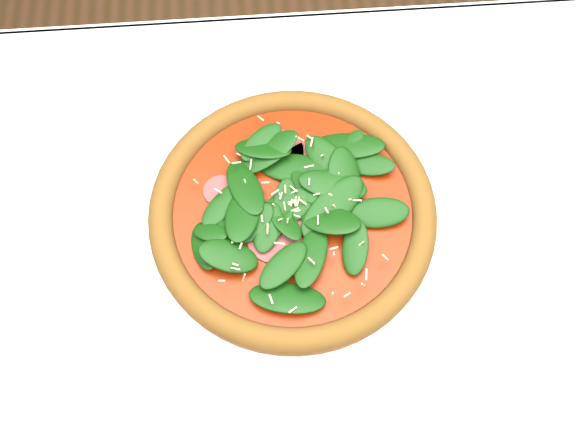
{
  "coord_description": "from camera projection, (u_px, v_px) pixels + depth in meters",
  "views": [
    {
      "loc": [
        -0.07,
        -0.23,
        1.44
      ],
      "look_at": [
        -0.05,
        0.08,
        0.77
      ],
      "focal_mm": 40.0,
      "sensor_mm": 36.0,
      "label": 1
    }
  ],
  "objects": [
    {
      "name": "ground",
      "position": [
        314.0,
        397.0,
        1.4
      ],
      "size": [
        6.0,
        6.0,
        0.0
      ],
      "primitive_type": "plane",
      "color": "brown",
      "rests_on": "ground"
    },
    {
      "name": "dining_table",
      "position": [
        333.0,
        311.0,
        0.82
      ],
      "size": [
        1.21,
        0.81,
        0.75
      ],
      "color": "white",
      "rests_on": "ground"
    },
    {
      "name": "plate",
      "position": [
        292.0,
        218.0,
        0.75
      ],
      "size": [
        0.38,
        0.38,
        0.02
      ],
      "color": "white",
      "rests_on": "dining_table"
    },
    {
      "name": "pizza",
      "position": [
        293.0,
        210.0,
        0.73
      ],
      "size": [
        0.38,
        0.38,
        0.04
      ],
      "rotation": [
        0.0,
        0.0,
        -0.16
      ],
      "color": "#905822",
      "rests_on": "plate"
    },
    {
      "name": "fork",
      "position": [
        180.0,
        427.0,
        0.65
      ],
      "size": [
        0.03,
        0.15,
        0.0
      ],
      "rotation": [
        0.0,
        0.0,
        0.07
      ],
      "color": "silver",
      "rests_on": "napkin"
    }
  ]
}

